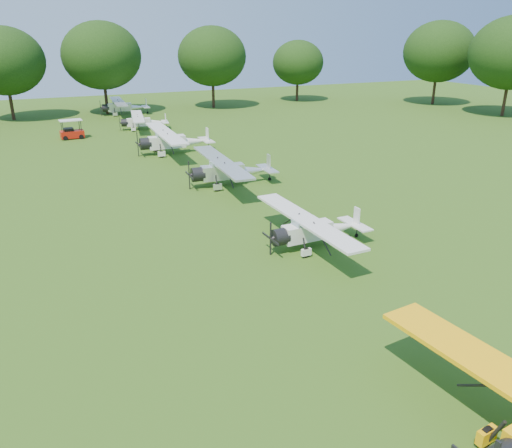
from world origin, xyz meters
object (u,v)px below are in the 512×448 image
(aircraft_4, at_px, (229,169))
(aircraft_3, at_px, (314,228))
(aircraft_5, at_px, (172,140))
(aircraft_6, at_px, (142,121))
(aircraft_7, at_px, (123,106))
(golf_cart, at_px, (71,132))

(aircraft_4, bearing_deg, aircraft_3, -87.08)
(aircraft_5, height_order, aircraft_6, aircraft_5)
(aircraft_4, distance_m, aircraft_6, 26.54)
(aircraft_4, bearing_deg, aircraft_7, 94.62)
(aircraft_7, distance_m, golf_cart, 17.33)
(aircraft_3, relative_size, aircraft_4, 0.86)
(golf_cart, bearing_deg, aircraft_3, -79.04)
(aircraft_7, bearing_deg, aircraft_3, -85.27)
(aircraft_5, relative_size, aircraft_7, 1.08)
(aircraft_4, xyz_separation_m, aircraft_7, (-1.20, 39.29, -0.02))
(aircraft_3, bearing_deg, aircraft_7, 89.52)
(aircraft_4, distance_m, golf_cart, 26.11)
(aircraft_7, xyz_separation_m, golf_cart, (-8.54, -15.07, -0.57))
(aircraft_3, distance_m, golf_cart, 38.72)
(aircraft_4, bearing_deg, aircraft_6, 95.42)
(aircraft_3, relative_size, aircraft_7, 0.88)
(aircraft_3, height_order, aircraft_5, aircraft_5)
(aircraft_5, xyz_separation_m, aircraft_7, (-0.04, 26.79, -0.11))
(aircraft_4, relative_size, aircraft_6, 1.18)
(aircraft_5, height_order, golf_cart, aircraft_5)
(aircraft_5, xyz_separation_m, golf_cart, (-8.58, 11.72, -0.67))
(aircraft_3, bearing_deg, aircraft_5, 90.80)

